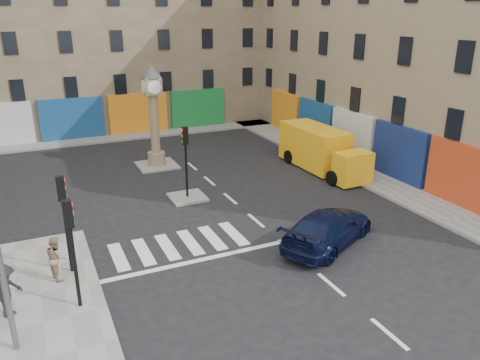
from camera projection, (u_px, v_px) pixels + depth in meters
ground at (301, 259)px, 18.38m from camera, size 120.00×120.00×0.00m
sidewalk_right at (334, 161)px, 30.33m from camera, size 2.60×30.00×0.15m
sidewalk_far at (103, 139)px, 35.77m from camera, size 32.00×2.40×0.15m
island_near at (188, 197)px, 24.41m from camera, size 1.80×1.80×0.12m
island_far at (157, 165)px, 29.55m from camera, size 2.40×2.40×0.12m
building_right at (424, 32)px, 30.14m from camera, size 10.00×30.00×16.00m
building_far at (81, 21)px, 37.89m from camera, size 32.00×10.00×17.00m
traffic_light_left_near at (71, 237)px, 14.40m from camera, size 0.28×0.22×3.70m
traffic_light_left_far at (64, 209)px, 16.45m from camera, size 0.28×0.22×3.70m
traffic_light_island at (186, 151)px, 23.56m from camera, size 0.28×0.22×3.70m
clock_pillar at (154, 111)px, 28.37m from camera, size 1.20×1.20×6.10m
navy_sedan at (328, 228)px, 19.34m from camera, size 5.51×4.18×1.49m
yellow_van at (321, 150)px, 28.56m from camera, size 2.47×6.96×2.52m
pedestrian_tan at (56, 258)px, 16.56m from camera, size 0.78×0.91×1.61m
pedestrian_dark at (6, 291)px, 14.43m from camera, size 1.26×1.29×1.77m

